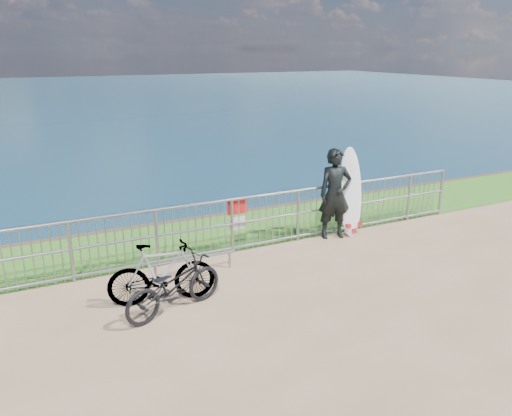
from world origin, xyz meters
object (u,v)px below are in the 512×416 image
surfer (335,194)px  bicycle_near (174,285)px  surfboard (351,195)px  bicycle_far (162,273)px

surfer → bicycle_near: size_ratio=1.14×
surfer → surfboard: (0.40, -0.01, -0.08)m
surfer → bicycle_near: 4.37m
surfboard → bicycle_far: (-4.50, -1.23, -0.37)m
surfer → bicycle_far: size_ratio=1.14×
surfer → surfboard: 0.41m
surfboard → bicycle_far: 4.68m
surfer → bicycle_near: surfer is taller
surfer → bicycle_far: 4.31m
bicycle_near → bicycle_far: (-0.08, 0.38, 0.06)m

